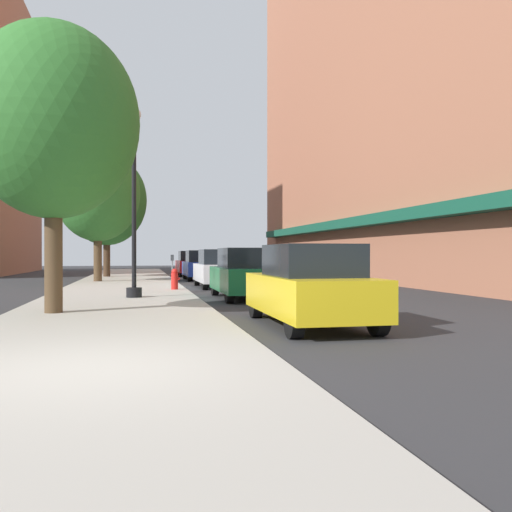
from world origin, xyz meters
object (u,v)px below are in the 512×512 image
at_px(fire_hydrant, 175,279).
at_px(tree_far, 107,200).
at_px(car_green, 245,274).
at_px(car_white, 219,269).
at_px(tree_near, 53,122).
at_px(parking_meter_near, 172,265).
at_px(car_blue, 201,266).
at_px(tree_mid, 98,194).
at_px(lamppost, 134,198).
at_px(car_red, 191,264).
at_px(car_yellow, 310,286).

distance_m(fire_hydrant, tree_far, 13.87).
bearing_deg(car_green, car_white, 91.09).
bearing_deg(tree_near, parking_meter_near, 73.66).
relative_size(parking_meter_near, car_white, 0.30).
distance_m(tree_far, car_blue, 7.22).
height_order(tree_mid, tree_far, tree_far).
relative_size(lamppost, fire_hydrant, 7.47).
bearing_deg(fire_hydrant, tree_mid, 114.96).
height_order(lamppost, car_red, lamppost).
height_order(tree_far, car_blue, tree_far).
bearing_deg(tree_near, car_white, 63.16).
relative_size(fire_hydrant, parking_meter_near, 0.60).
bearing_deg(fire_hydrant, parking_meter_near, 88.03).
height_order(fire_hydrant, parking_meter_near, parking_meter_near).
xyz_separation_m(tree_far, car_yellow, (5.28, -23.19, -3.86)).
height_order(lamppost, car_yellow, lamppost).
bearing_deg(fire_hydrant, car_white, 53.27).
bearing_deg(lamppost, car_white, 60.77).
height_order(car_white, car_blue, same).
xyz_separation_m(fire_hydrant, tree_near, (-3.25, -7.74, 3.98)).
distance_m(parking_meter_near, tree_near, 12.51).
bearing_deg(tree_mid, lamppost, -80.23).
distance_m(tree_near, car_blue, 18.69).
relative_size(tree_mid, tree_far, 0.92).
xyz_separation_m(tree_mid, tree_far, (0.11, 5.72, 0.22)).
bearing_deg(car_blue, fire_hydrant, -103.01).
distance_m(fire_hydrant, tree_near, 9.29).
bearing_deg(car_blue, car_green, -91.02).
bearing_deg(parking_meter_near, car_yellow, -82.14).
xyz_separation_m(tree_near, car_green, (5.33, 4.35, -3.69)).
relative_size(tree_mid, car_white, 1.56).
distance_m(tree_near, car_white, 12.36).
height_order(fire_hydrant, car_white, car_white).
relative_size(car_yellow, car_green, 1.00).
bearing_deg(parking_meter_near, car_white, -26.79).
bearing_deg(car_white, lamppost, -121.02).
relative_size(car_yellow, car_blue, 1.00).
height_order(car_yellow, car_red, same).
xyz_separation_m(parking_meter_near, car_blue, (1.95, 6.02, -0.14)).
xyz_separation_m(tree_mid, car_blue, (5.40, 2.67, -3.64)).
distance_m(tree_mid, car_white, 7.82).
height_order(tree_far, car_green, tree_far).
xyz_separation_m(car_white, car_red, (0.00, 13.00, 0.00)).
height_order(lamppost, car_white, lamppost).
bearing_deg(parking_meter_near, tree_mid, 135.78).
xyz_separation_m(car_yellow, car_blue, (0.00, 20.15, 0.00)).
relative_size(tree_near, tree_mid, 0.99).
height_order(fire_hydrant, car_red, car_red).
relative_size(parking_meter_near, car_yellow, 0.30).
distance_m(lamppost, car_yellow, 8.02).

